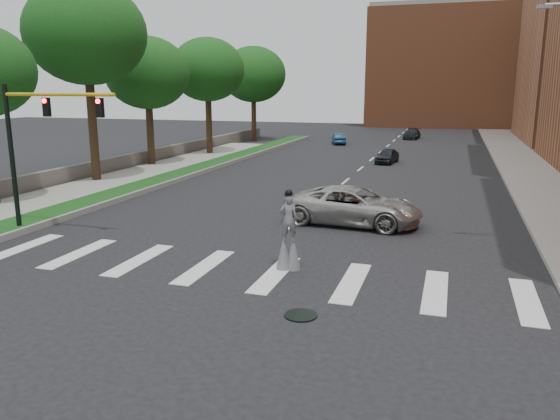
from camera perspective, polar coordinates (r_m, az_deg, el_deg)
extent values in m
plane|color=black|center=(17.79, -5.51, -7.32)|extent=(160.00, 160.00, 0.00)
cube|color=#124014|center=(40.17, -9.49, 3.99)|extent=(2.00, 60.00, 0.25)
cube|color=gray|center=(39.71, -8.14, 3.96)|extent=(0.20, 60.00, 0.28)
cube|color=gray|center=(33.54, -21.87, 1.49)|extent=(4.00, 60.00, 0.18)
cube|color=gray|center=(41.21, 25.60, 3.08)|extent=(5.00, 90.00, 0.18)
cube|color=#565049|center=(44.55, -14.69, 5.14)|extent=(0.50, 56.00, 1.10)
cylinder|color=black|center=(15.10, 2.17, -10.93)|extent=(0.90, 0.90, 0.04)
cube|color=#9C5331|center=(93.40, 17.73, 13.88)|extent=(26.00, 14.00, 18.00)
cube|color=slate|center=(21.68, 25.93, 18.58)|extent=(0.50, 0.18, 0.12)
cylinder|color=black|center=(25.63, -26.19, 4.73)|extent=(0.20, 0.20, 6.20)
cylinder|color=gold|center=(23.73, -22.19, 11.12)|extent=(5.20, 0.14, 0.14)
cube|color=black|center=(24.12, -23.21, 9.85)|extent=(0.28, 0.18, 0.75)
cylinder|color=#FF0C0C|center=(24.04, -23.42, 10.43)|extent=(0.18, 0.06, 0.18)
cube|color=black|center=(22.58, -18.31, 10.10)|extent=(0.28, 0.18, 0.75)
cylinder|color=#FF0C0C|center=(22.50, -18.50, 10.72)|extent=(0.18, 0.06, 0.18)
cylinder|color=#2F1E13|center=(18.61, 1.38, -4.79)|extent=(0.07, 0.07, 0.96)
cylinder|color=#2F1E13|center=(18.60, 0.39, -4.79)|extent=(0.07, 0.07, 0.96)
cone|color=#5B5C60|center=(18.57, 1.38, -4.43)|extent=(0.52, 0.52, 1.20)
cone|color=#5B5C60|center=(18.57, 0.39, -4.43)|extent=(0.52, 0.52, 1.20)
imported|color=#5B5C60|center=(18.26, 0.90, -0.91)|extent=(0.68, 0.55, 1.62)
sphere|color=black|center=(18.08, 0.91, 1.77)|extent=(0.26, 0.26, 0.26)
cylinder|color=black|center=(18.08, 0.91, 1.62)|extent=(0.34, 0.34, 0.02)
cube|color=yellow|center=(18.30, 0.90, 0.55)|extent=(0.22, 0.05, 0.10)
imported|color=#ABA8A1|center=(24.85, 7.72, 0.43)|extent=(6.29, 3.30, 1.69)
imported|color=black|center=(45.85, 11.14, 5.58)|extent=(1.86, 3.68, 1.20)
imported|color=navy|center=(60.70, 6.16, 7.41)|extent=(2.24, 3.74, 1.16)
imported|color=black|center=(68.50, 13.62, 7.75)|extent=(2.00, 4.34, 1.23)
cylinder|color=#2F1E13|center=(37.53, -18.99, 8.46)|extent=(0.56, 0.56, 7.51)
ellipsoid|color=#113913|center=(37.60, -19.63, 17.02)|extent=(7.49, 7.49, 6.37)
cylinder|color=#2F1E13|center=(44.43, -13.41, 8.08)|extent=(0.56, 0.56, 5.55)
ellipsoid|color=#113913|center=(44.32, -13.71, 13.75)|extent=(6.48, 6.48, 5.51)
cylinder|color=#2F1E13|center=(50.98, -7.44, 9.11)|extent=(0.56, 0.56, 5.99)
ellipsoid|color=#113913|center=(50.92, -7.59, 14.34)|extent=(6.65, 6.65, 5.65)
cylinder|color=#2F1E13|center=(64.27, -2.76, 9.78)|extent=(0.56, 0.56, 5.70)
ellipsoid|color=#113913|center=(64.21, -2.80, 13.97)|extent=(7.42, 7.42, 6.31)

